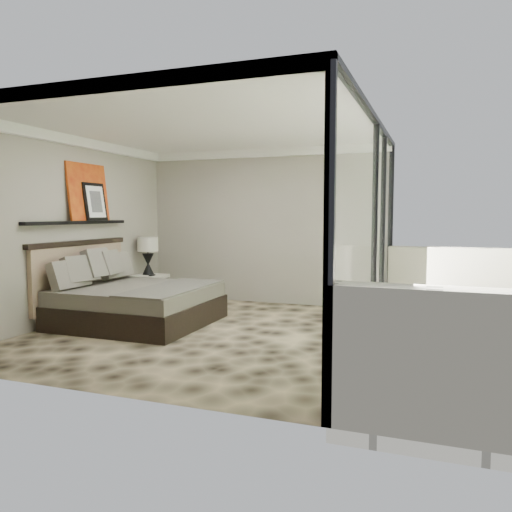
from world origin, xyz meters
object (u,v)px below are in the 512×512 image
(bed, at_px, (132,300))
(table_lamp, at_px, (148,251))
(nightstand, at_px, (149,288))
(lounger, at_px, (463,325))

(bed, height_order, table_lamp, table_lamp)
(bed, distance_m, table_lamp, 1.87)
(bed, relative_size, nightstand, 3.81)
(nightstand, height_order, lounger, lounger)
(bed, xyz_separation_m, table_lamp, (-0.73, 1.60, 0.62))
(nightstand, bearing_deg, lounger, -8.71)
(bed, distance_m, nightstand, 1.70)
(lounger, bearing_deg, nightstand, -174.50)
(bed, height_order, lounger, bed)
(table_lamp, bearing_deg, bed, -65.56)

